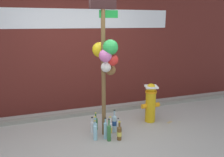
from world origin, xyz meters
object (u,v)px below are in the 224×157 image
Objects in this scene: bottle_7 at (95,132)px; bottle_9 at (109,132)px; bottle_2 at (92,126)px; bottle_4 at (96,123)px; bottle_1 at (95,128)px; bottle_3 at (119,133)px; memorial_post at (106,49)px; fire_hydrant at (151,102)px; bottle_8 at (110,129)px; bottle_6 at (105,130)px; bottle_5 at (118,128)px; bottle_0 at (114,123)px.

bottle_7 is 0.88× the size of bottle_9.
bottle_2 is 0.13m from bottle_4.
bottle_1 reaches higher than bottle_3.
memorial_post reaches higher than fire_hydrant.
bottle_6 is at bearing -159.06° from bottle_8.
bottle_3 is 0.57m from bottle_4.
bottle_1 reaches higher than bottle_5.
bottle_5 is at bearing -20.05° from memorial_post.
bottle_1 is 1.24× the size of bottle_2.
bottle_1 reaches higher than bottle_2.
bottle_7 is (-0.11, -0.37, 0.02)m from bottle_4.
bottle_9 is (-0.06, -0.13, 0.01)m from bottle_8.
bottle_5 is at bearing 13.29° from bottle_6.
bottle_8 reaches higher than bottle_1.
bottle_3 is 0.18m from bottle_9.
bottle_6 reaches higher than bottle_3.
bottle_3 reaches higher than bottle_2.
fire_hydrant reaches higher than bottle_9.
bottle_6 is at bearing -5.88° from bottle_7.
memorial_post is 1.44m from bottle_2.
bottle_8 is at bearing -159.80° from fire_hydrant.
memorial_post reaches higher than bottle_7.
bottle_5 is (0.41, -0.23, 0.01)m from bottle_2.
bottle_7 is at bearing -156.40° from bottle_0.
bottle_7 is at bearing 152.38° from bottle_9.
fire_hydrant is at bearing 11.92° from bottle_1.
bottle_0 reaches higher than bottle_9.
bottle_3 is 1.06× the size of bottle_5.
bottle_6 is at bearing -79.85° from bottle_4.
bottle_9 reaches higher than bottle_3.
bottle_2 is 0.75× the size of bottle_9.
bottle_6 is (-0.23, -0.20, -0.01)m from bottle_0.
bottle_5 is 0.26m from bottle_6.
bottle_3 is at bearing -60.94° from bottle_4.
bottle_6 is at bearing -159.74° from fire_hydrant.
fire_hydrant is at bearing 0.49° from bottle_4.
bottle_9 is at bearing -69.48° from bottle_6.
bottle_7 reaches higher than bottle_4.
bottle_3 is 0.88× the size of bottle_6.
bottle_0 is (-0.83, -0.20, -0.24)m from fire_hydrant.
bottle_7 is at bearing -93.03° from bottle_2.
memorial_post is 6.77× the size of bottle_1.
memorial_post reaches higher than bottle_0.
bottle_9 is (-0.22, -0.15, 0.03)m from bottle_5.
bottle_2 is at bearing 118.90° from bottle_6.
bottle_2 is 0.78× the size of bottle_6.
memorial_post reaches higher than bottle_1.
fire_hydrant is 1.16m from bottle_6.
bottle_0 reaches higher than bottle_1.
bottle_8 reaches higher than bottle_2.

